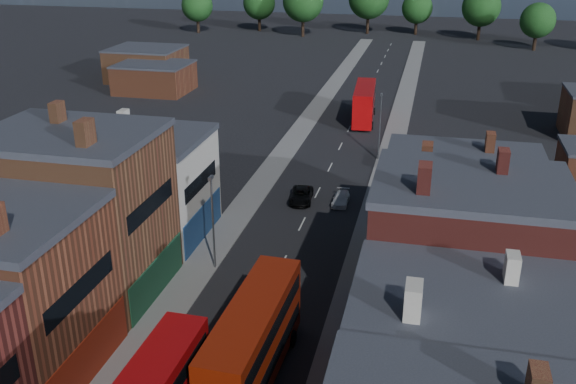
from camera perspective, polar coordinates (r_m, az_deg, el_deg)
The scene contains 8 objects.
pavement_west at distance 71.08m, azimuth -2.22°, elevation 1.04°, with size 3.00×200.00×0.12m, color gray.
pavement_east at distance 69.02m, azimuth 8.26°, elevation 0.14°, with size 3.00×200.00×0.12m, color gray.
lamp_post_2 at distance 51.35m, azimuth -6.71°, elevation -2.18°, with size 0.25×0.70×8.12m.
lamp_post_3 at distance 77.04m, azimuth 8.19°, elevation 6.18°, with size 0.25×0.70×8.12m.
bus_1 at distance 39.75m, azimuth -3.12°, elevation -13.06°, with size 3.45×12.47×5.35m.
bus_2 at distance 93.41m, azimuth 6.80°, elevation 7.88°, with size 3.60×12.03×5.13m.
car_2 at distance 65.46m, azimuth 1.19°, elevation -0.31°, with size 2.18×4.73×1.32m, color black.
car_3 at distance 65.17m, azimuth 4.72°, elevation -0.59°, with size 1.55×3.81×1.11m, color white.
Camera 1 is at (11.11, -13.82, 25.92)m, focal length 40.00 mm.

